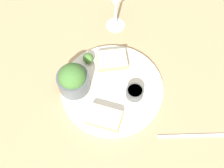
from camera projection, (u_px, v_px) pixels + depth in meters
name	position (u px, v px, depth m)	size (l,w,h in m)	color
ground_plane	(112.00, 89.00, 0.84)	(4.00, 4.00, 0.00)	tan
dinner_plate	(112.00, 88.00, 0.83)	(0.30, 0.30, 0.01)	silver
salad_bowl	(73.00, 79.00, 0.79)	(0.09, 0.09, 0.10)	#4C5156
sauce_ramekin	(135.00, 92.00, 0.80)	(0.05, 0.05, 0.03)	#4C4C4C
cheese_toast_near	(112.00, 60.00, 0.86)	(0.11, 0.09, 0.03)	tan
cheese_toast_far	(105.00, 118.00, 0.77)	(0.09, 0.06, 0.03)	tan
wine_glass	(116.00, 0.00, 0.85)	(0.08, 0.08, 0.16)	silver
garnish	(88.00, 58.00, 0.86)	(0.03, 0.03, 0.03)	#477533
fork	(193.00, 136.00, 0.77)	(0.19, 0.06, 0.01)	silver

